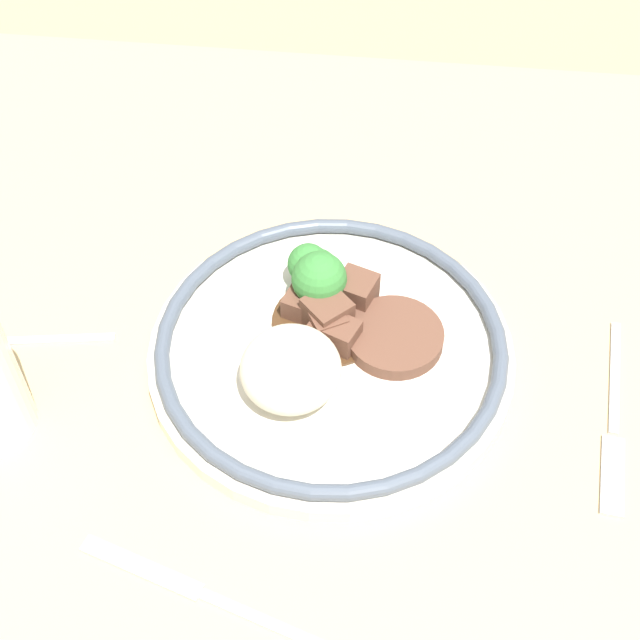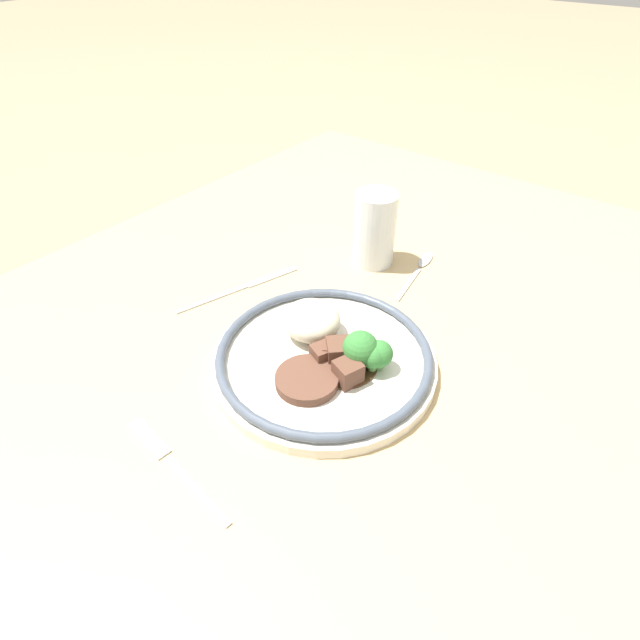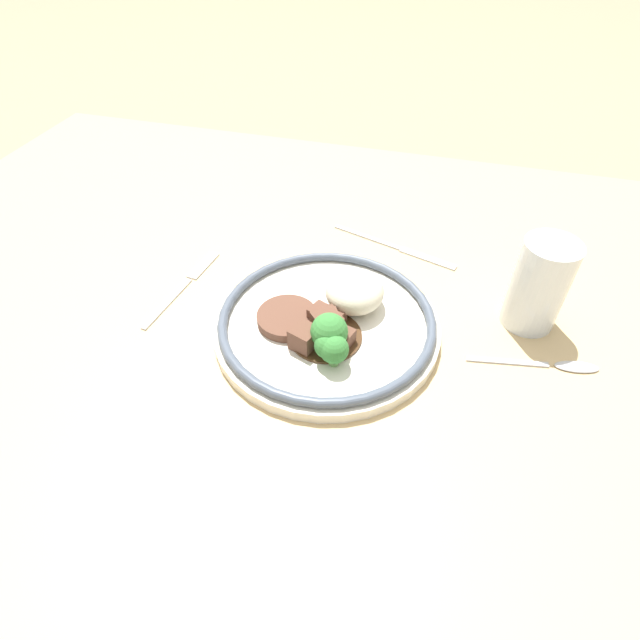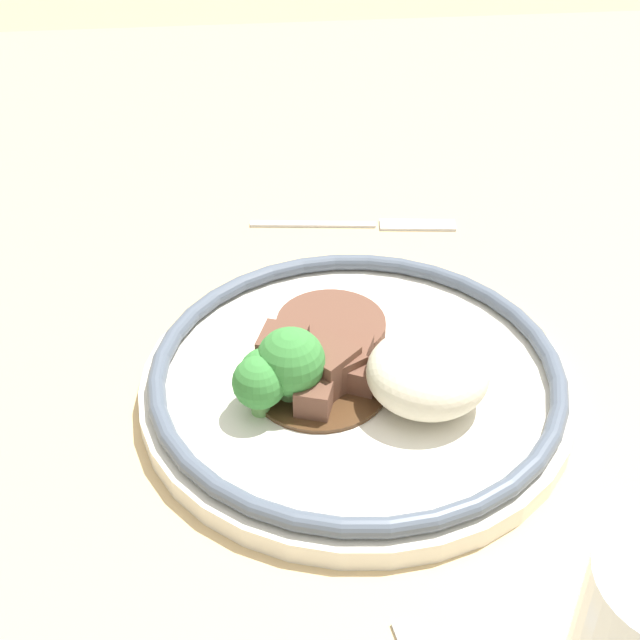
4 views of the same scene
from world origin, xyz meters
name	(u,v)px [view 1 (image 1 of 4)]	position (x,y,z in m)	size (l,w,h in m)	color
ground_plane	(341,455)	(0.00, 0.00, 0.00)	(8.00, 8.00, 0.00)	#998466
dining_table	(342,440)	(0.00, 0.00, 0.02)	(1.45, 0.94, 0.05)	tan
plate	(328,343)	(0.02, -0.06, 0.06)	(0.28, 0.28, 0.07)	silver
fork	(613,431)	(-0.20, -0.01, 0.05)	(0.03, 0.18, 0.00)	#B7B7BC
knife	(208,597)	(0.07, 0.14, 0.05)	(0.20, 0.07, 0.00)	#B7B7BC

